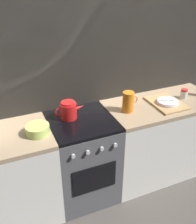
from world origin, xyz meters
name	(u,v)px	position (x,y,z in m)	size (l,w,h in m)	color
ground_plane	(84,191)	(0.00, 0.00, 0.00)	(8.00, 8.00, 0.00)	#47423D
back_wall	(69,77)	(0.00, 0.32, 1.20)	(3.60, 0.05, 2.40)	#A39989
stove_unit	(83,159)	(0.00, 0.00, 0.45)	(0.60, 0.63, 0.90)	#4C4C51
counter_right	(159,138)	(0.90, 0.00, 0.45)	(1.20, 0.60, 0.90)	silver
kettle	(69,110)	(-0.09, 0.09, 0.98)	(0.28, 0.15, 0.17)	red
mixing_bowl	(38,130)	(-0.41, -0.06, 0.94)	(0.20, 0.20, 0.08)	#B7D166
pitcher	(128,102)	(0.47, -0.01, 1.00)	(0.16, 0.11, 0.20)	orange
dish_pile	(167,103)	(0.90, -0.05, 0.92)	(0.30, 0.40, 0.06)	tan
spice_jar	(184,94)	(1.15, 0.00, 0.95)	(0.08, 0.08, 0.10)	silver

